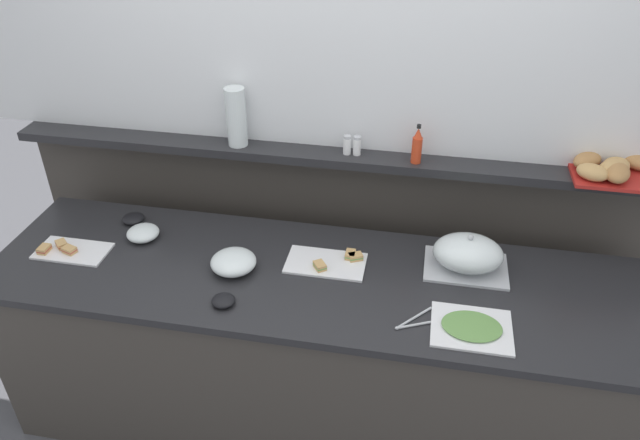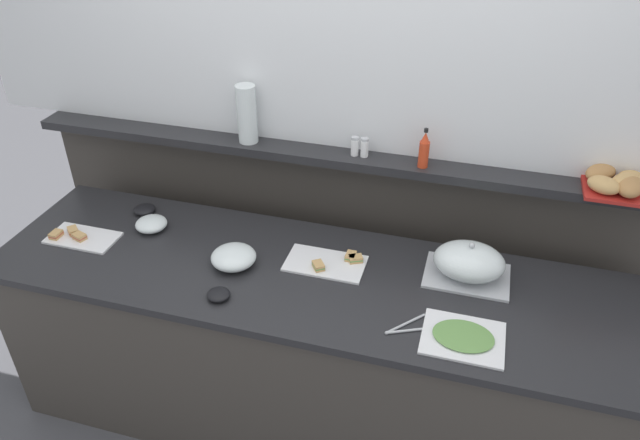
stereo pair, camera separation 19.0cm
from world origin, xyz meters
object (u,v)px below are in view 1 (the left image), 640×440
at_px(condiment_bowl_red, 223,300).
at_px(sandwich_platter_rear, 69,250).
at_px(condiment_bowl_cream, 133,219).
at_px(hot_sauce_bottle, 417,146).
at_px(serving_tongs, 416,321).
at_px(water_carafe, 236,117).
at_px(sandwich_platter_front, 329,262).
at_px(salt_shaker, 347,145).
at_px(cold_cuts_platter, 472,327).
at_px(serving_cloche, 468,254).
at_px(glass_bowl_medium, 234,263).
at_px(glass_bowl_large, 143,233).
at_px(bread_basket, 613,169).
at_px(pepper_shaker, 357,146).

bearing_deg(condiment_bowl_red, sandwich_platter_rear, 165.51).
bearing_deg(condiment_bowl_cream, hot_sauce_bottle, 9.69).
relative_size(serving_tongs, water_carafe, 0.64).
bearing_deg(serving_tongs, sandwich_platter_front, 142.29).
distance_m(sandwich_platter_front, salt_shaker, 0.53).
bearing_deg(sandwich_platter_rear, condiment_bowl_red, -14.49).
relative_size(sandwich_platter_front, condiment_bowl_cream, 3.25).
height_order(condiment_bowl_red, water_carafe, water_carafe).
height_order(sandwich_platter_front, cold_cuts_platter, sandwich_platter_front).
relative_size(serving_cloche, glass_bowl_medium, 1.79).
bearing_deg(glass_bowl_large, serving_cloche, 1.81).
relative_size(sandwich_platter_front, cold_cuts_platter, 1.13).
bearing_deg(serving_cloche, salt_shaker, 150.70).
height_order(hot_sauce_bottle, bread_basket, hot_sauce_bottle).
relative_size(sandwich_platter_rear, water_carafe, 1.16).
bearing_deg(sandwich_platter_front, serving_tongs, -37.71).
bearing_deg(pepper_shaker, serving_cloche, -31.36).
height_order(glass_bowl_large, pepper_shaker, pepper_shaker).
bearing_deg(hot_sauce_bottle, serving_cloche, -48.88).
bearing_deg(cold_cuts_platter, condiment_bowl_cream, 164.07).
height_order(serving_cloche, salt_shaker, salt_shaker).
xyz_separation_m(pepper_shaker, water_carafe, (-0.54, 0.00, 0.09)).
xyz_separation_m(serving_cloche, condiment_bowl_red, (-0.92, -0.40, -0.06)).
bearing_deg(sandwich_platter_front, condiment_bowl_red, -137.68).
relative_size(condiment_bowl_red, condiment_bowl_cream, 0.90).
height_order(glass_bowl_medium, bread_basket, bread_basket).
bearing_deg(water_carafe, sandwich_platter_rear, -140.62).
xyz_separation_m(sandwich_platter_rear, cold_cuts_platter, (1.70, -0.16, -0.00)).
xyz_separation_m(condiment_bowl_cream, hot_sauce_bottle, (1.26, 0.22, 0.38)).
relative_size(sandwich_platter_rear, glass_bowl_medium, 1.64).
distance_m(cold_cuts_platter, pepper_shaker, 0.93).
relative_size(hot_sauce_bottle, salt_shaker, 2.02).
relative_size(condiment_bowl_red, bread_basket, 0.22).
bearing_deg(salt_shaker, bread_basket, -0.37).
bearing_deg(condiment_bowl_cream, bread_basket, 6.42).
distance_m(condiment_bowl_red, hot_sauce_bottle, 1.03).
bearing_deg(condiment_bowl_red, hot_sauce_bottle, 45.79).
distance_m(sandwich_platter_rear, glass_bowl_medium, 0.74).
bearing_deg(serving_tongs, serving_cloche, 63.03).
height_order(serving_cloche, pepper_shaker, pepper_shaker).
xyz_separation_m(glass_bowl_large, water_carafe, (0.35, 0.36, 0.43)).
bearing_deg(pepper_shaker, condiment_bowl_cream, -166.57).
distance_m(glass_bowl_medium, pepper_shaker, 0.74).
bearing_deg(condiment_bowl_cream, water_carafe, 27.59).
height_order(sandwich_platter_front, bread_basket, bread_basket).
distance_m(cold_cuts_platter, serving_cloche, 0.37).
bearing_deg(salt_shaker, cold_cuts_platter, -49.79).
bearing_deg(water_carafe, condiment_bowl_red, -79.13).
height_order(glass_bowl_large, condiment_bowl_red, glass_bowl_large).
relative_size(glass_bowl_large, condiment_bowl_cream, 1.40).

